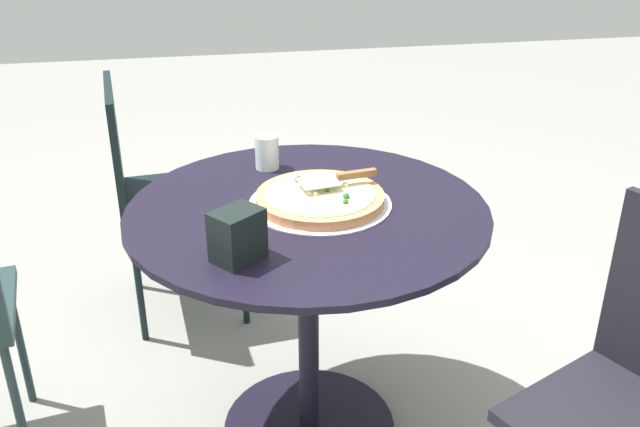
% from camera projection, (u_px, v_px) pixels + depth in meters
% --- Properties ---
extents(patio_table, '(0.93, 0.93, 0.74)m').
position_uv_depth(patio_table, '(308.00, 272.00, 1.88)').
color(patio_table, black).
rests_on(patio_table, ground).
extents(pizza_on_tray, '(0.37, 0.37, 0.05)m').
position_uv_depth(pizza_on_tray, '(320.00, 199.00, 1.81)').
color(pizza_on_tray, silver).
rests_on(pizza_on_tray, patio_table).
extents(pizza_server, '(0.21, 0.09, 0.02)m').
position_uv_depth(pizza_server, '(339.00, 178.00, 1.83)').
color(pizza_server, silver).
rests_on(pizza_server, pizza_on_tray).
extents(drinking_cup, '(0.07, 0.07, 0.10)m').
position_uv_depth(drinking_cup, '(267.00, 152.00, 2.02)').
color(drinking_cup, silver).
rests_on(drinking_cup, patio_table).
extents(napkin_dispenser, '(0.13, 0.13, 0.12)m').
position_uv_depth(napkin_dispenser, '(237.00, 235.00, 1.53)').
color(napkin_dispenser, black).
rests_on(napkin_dispenser, patio_table).
extents(patio_chair_near, '(0.47, 0.47, 0.88)m').
position_uv_depth(patio_chair_near, '(157.00, 183.00, 2.49)').
color(patio_chair_near, black).
rests_on(patio_chair_near, ground).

